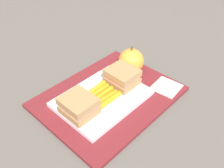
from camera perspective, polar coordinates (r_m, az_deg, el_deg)
name	(u,v)px	position (r m, az deg, el deg)	size (l,w,h in m)	color
ground_plane	(109,98)	(0.68, -0.72, -3.21)	(2.40, 2.40, 0.00)	#56514C
lunchbag_mat	(109,97)	(0.68, -0.72, -2.90)	(0.36, 0.28, 0.01)	maroon
food_tray	(102,98)	(0.66, -2.24, -3.24)	(0.23, 0.17, 0.01)	white
sandwich_half_left	(79,106)	(0.60, -7.58, -4.88)	(0.07, 0.08, 0.04)	#9E7A4C
sandwich_half_right	(122,77)	(0.69, 2.33, 1.68)	(0.07, 0.08, 0.04)	#9E7A4C
carrot_sticks_bundle	(102,95)	(0.65, -2.31, -2.43)	(0.08, 0.07, 0.02)	orange
apple	(131,61)	(0.74, 4.37, 5.22)	(0.08, 0.08, 0.09)	gold
paper_napkin	(166,87)	(0.72, 12.26, -0.66)	(0.07, 0.07, 0.00)	white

